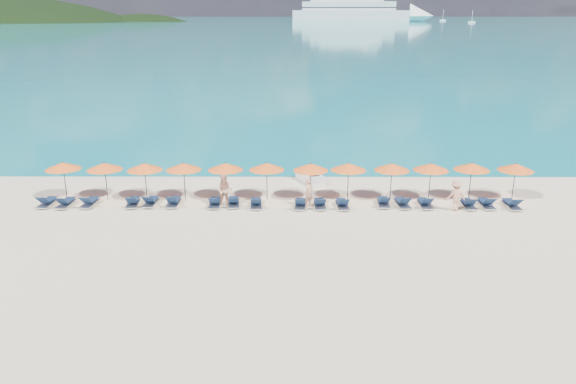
{
  "coord_description": "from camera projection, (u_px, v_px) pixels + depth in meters",
  "views": [
    {
      "loc": [
        0.13,
        -26.07,
        10.62
      ],
      "look_at": [
        0.0,
        3.0,
        1.2
      ],
      "focal_mm": 35.0,
      "sensor_mm": 36.0,
      "label": 1
    }
  ],
  "objects": [
    {
      "name": "lounger_13",
      "position": [
        403.0,
        203.0,
        31.82
      ],
      "size": [
        0.75,
        1.74,
        0.66
      ],
      "rotation": [
        0.0,
        0.0,
        0.08
      ],
      "color": "silver",
      "rests_on": "ground"
    },
    {
      "name": "lounger_10",
      "position": [
        320.0,
        204.0,
        31.68
      ],
      "size": [
        0.65,
        1.71,
        0.66
      ],
      "rotation": [
        0.0,
        0.0,
        0.02
      ],
      "color": "silver",
      "rests_on": "ground"
    },
    {
      "name": "headland_small",
      "position": [
        144.0,
        57.0,
        572.25
      ],
      "size": [
        162.0,
        126.0,
        85.5
      ],
      "color": "black",
      "rests_on": "ground"
    },
    {
      "name": "lounger_3",
      "position": [
        133.0,
        202.0,
        31.92
      ],
      "size": [
        0.79,
        1.75,
        0.66
      ],
      "rotation": [
        0.0,
        0.0,
        0.1
      ],
      "color": "silver",
      "rests_on": "ground"
    },
    {
      "name": "umbrella_5",
      "position": [
        267.0,
        166.0,
        32.5
      ],
      "size": [
        2.1,
        2.1,
        2.28
      ],
      "color": "black",
      "rests_on": "ground"
    },
    {
      "name": "lounger_11",
      "position": [
        342.0,
        204.0,
        31.62
      ],
      "size": [
        0.72,
        1.73,
        0.66
      ],
      "rotation": [
        0.0,
        0.0,
        0.06
      ],
      "color": "silver",
      "rests_on": "ground"
    },
    {
      "name": "lounger_8",
      "position": [
        256.0,
        203.0,
        31.74
      ],
      "size": [
        0.73,
        1.74,
        0.66
      ],
      "rotation": [
        0.0,
        0.0,
        0.07
      ],
      "color": "silver",
      "rests_on": "ground"
    },
    {
      "name": "lounger_4",
      "position": [
        151.0,
        201.0,
        32.04
      ],
      "size": [
        0.66,
        1.72,
        0.66
      ],
      "rotation": [
        0.0,
        0.0,
        -0.03
      ],
      "color": "silver",
      "rests_on": "ground"
    },
    {
      "name": "umbrella_3",
      "position": [
        184.0,
        167.0,
        32.47
      ],
      "size": [
        2.1,
        2.1,
        2.28
      ],
      "color": "black",
      "rests_on": "ground"
    },
    {
      "name": "umbrella_6",
      "position": [
        311.0,
        167.0,
        32.37
      ],
      "size": [
        2.1,
        2.1,
        2.28
      ],
      "color": "black",
      "rests_on": "ground"
    },
    {
      "name": "lounger_7",
      "position": [
        234.0,
        202.0,
        31.95
      ],
      "size": [
        0.77,
        1.75,
        0.66
      ],
      "rotation": [
        0.0,
        0.0,
        0.09
      ],
      "color": "silver",
      "rests_on": "ground"
    },
    {
      "name": "umbrella_11",
      "position": [
        516.0,
        167.0,
        32.33
      ],
      "size": [
        2.1,
        2.1,
        2.28
      ],
      "color": "black",
      "rests_on": "ground"
    },
    {
      "name": "jetski",
      "position": [
        311.0,
        177.0,
        36.24
      ],
      "size": [
        1.95,
        2.72,
        0.91
      ],
      "rotation": [
        0.0,
        0.0,
        0.44
      ],
      "color": "white",
      "rests_on": "ground"
    },
    {
      "name": "umbrella_0",
      "position": [
        63.0,
        166.0,
        32.62
      ],
      "size": [
        2.1,
        2.1,
        2.28
      ],
      "color": "black",
      "rests_on": "ground"
    },
    {
      "name": "umbrella_7",
      "position": [
        349.0,
        167.0,
        32.43
      ],
      "size": [
        2.1,
        2.1,
        2.28
      ],
      "color": "black",
      "rests_on": "ground"
    },
    {
      "name": "beachgoer_c",
      "position": [
        456.0,
        196.0,
        31.0
      ],
      "size": [
        1.19,
        0.67,
        1.74
      ],
      "primitive_type": "imported",
      "rotation": [
        0.0,
        0.0,
        3.28
      ],
      "color": "tan",
      "rests_on": "ground"
    },
    {
      "name": "lounger_9",
      "position": [
        300.0,
        204.0,
        31.65
      ],
      "size": [
        0.74,
        1.74,
        0.66
      ],
      "rotation": [
        0.0,
        0.0,
        -0.07
      ],
      "color": "silver",
      "rests_on": "ground"
    },
    {
      "name": "lounger_17",
      "position": [
        512.0,
        204.0,
        31.6
      ],
      "size": [
        0.7,
        1.73,
        0.66
      ],
      "rotation": [
        0.0,
        0.0,
        0.05
      ],
      "color": "silver",
      "rests_on": "ground"
    },
    {
      "name": "lounger_2",
      "position": [
        90.0,
        202.0,
        31.92
      ],
      "size": [
        0.72,
        1.73,
        0.66
      ],
      "rotation": [
        0.0,
        0.0,
        -0.06
      ],
      "color": "silver",
      "rests_on": "ground"
    },
    {
      "name": "umbrella_1",
      "position": [
        105.0,
        166.0,
        32.5
      ],
      "size": [
        2.1,
        2.1,
        2.28
      ],
      "color": "black",
      "rests_on": "ground"
    },
    {
      "name": "ground",
      "position": [
        288.0,
        233.0,
        28.08
      ],
      "size": [
        1400.0,
        1400.0,
        0.0
      ],
      "primitive_type": "plane",
      "color": "beige"
    },
    {
      "name": "umbrella_10",
      "position": [
        472.0,
        166.0,
        32.48
      ],
      "size": [
        2.1,
        2.1,
        2.28
      ],
      "color": "black",
      "rests_on": "ground"
    },
    {
      "name": "umbrella_2",
      "position": [
        145.0,
        167.0,
        32.42
      ],
      "size": [
        2.1,
        2.1,
        2.28
      ],
      "color": "black",
      "rests_on": "ground"
    },
    {
      "name": "lounger_0",
      "position": [
        47.0,
        202.0,
        31.94
      ],
      "size": [
        0.68,
        1.72,
        0.66
      ],
      "rotation": [
        0.0,
        0.0,
        -0.04
      ],
      "color": "silver",
      "rests_on": "ground"
    },
    {
      "name": "umbrella_4",
      "position": [
        225.0,
        167.0,
        32.47
      ],
      "size": [
        2.1,
        2.1,
        2.28
      ],
      "color": "black",
      "rests_on": "ground"
    },
    {
      "name": "lounger_15",
      "position": [
        468.0,
        204.0,
        31.66
      ],
      "size": [
        0.72,
        1.73,
        0.66
      ],
      "rotation": [
        0.0,
        0.0,
        -0.06
      ],
      "color": "silver",
      "rests_on": "ground"
    },
    {
      "name": "sailboat_near",
      "position": [
        472.0,
        22.0,
        501.26
      ],
      "size": [
        5.96,
        1.99,
        10.92
      ],
      "color": "silver",
      "rests_on": "ground"
    },
    {
      "name": "sea",
      "position": [
        291.0,
        20.0,
        655.92
      ],
      "size": [
        1600.0,
        1300.0,
        0.01
      ],
      "primitive_type": "cube",
      "color": "#1FA9B2",
      "rests_on": "ground"
    },
    {
      "name": "lounger_6",
      "position": [
        215.0,
        203.0,
        31.85
      ],
      "size": [
        0.68,
        1.72,
        0.66
      ],
      "rotation": [
        0.0,
        0.0,
        0.04
      ],
      "color": "silver",
      "rests_on": "ground"
    },
    {
      "name": "umbrella_9",
      "position": [
        431.0,
        167.0,
        32.4
      ],
      "size": [
        2.1,
        2.1,
        2.28
      ],
      "color": "black",
      "rests_on": "ground"
    },
    {
      "name": "lounger_1",
      "position": [
        66.0,
        203.0,
        31.82
      ],
      "size": [
        0.68,
        1.72,
        0.66
      ],
      "rotation": [
        0.0,
        0.0,
        -0.04
      ],
      "color": "silver",
      "rests_on": "ground"
    },
    {
      "name": "lounger_16",
      "position": [
        486.0,
        203.0,
        31.72
      ],
      "size": [
        0.62,
        1.7,
        0.66
      ],
      "rotation": [
        0.0,
        0.0,
        -0.0
      ],
      "color": "silver",
      "rests_on": "ground"
    },
    {
      "name": "umbrella_8",
      "position": [
        392.0,
        167.0,
        32.38
      ],
      "size": [
        2.1,
        2.1,
        2.28
      ],
      "color": "black",
      "rests_on": "ground"
    },
    {
      "name": "beachgoer_a",
      "position": [
        309.0,
        193.0,
        31.55
      ],
      "size": [
        0.72,
        0.71,
        1.68
      ],
      "primitive_type": "imported",
      "rotation": [
        0.0,
        0.0,
        0.74
      ],
      "color": "tan",
      "rests_on": "ground"
    },
    {
      "name": "cruise_ship",
      "position": [
        363.0,
        11.0,
        574.36
      ],
      "size": [
        144.01,
        49.3,
        39.62
      ],
      "rotation": [
        0.0,
        0.0,
        -0.19
      ],
      "color": "silver",
      "rests_on": "ground"
    },
    {
      "name": "lounger_5",
      "position": [
        173.0,
        202.0,
        31.98
      ],
      "size": [
        0.65,
        1.71,
        0.66
      ],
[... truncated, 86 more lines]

